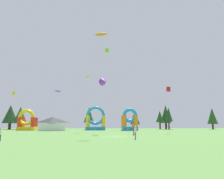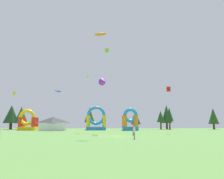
# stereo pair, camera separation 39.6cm
# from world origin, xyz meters

# --- Properties ---
(ground_plane) EXTENTS (120.00, 120.00, 0.00)m
(ground_plane) POSITION_xyz_m (0.00, 0.00, 0.00)
(ground_plane) COLOR #5B8C42
(kite_yellow_box) EXTENTS (1.56, 2.46, 9.34)m
(kite_yellow_box) POSITION_xyz_m (-22.13, 12.91, 8.89)
(kite_yellow_box) COLOR yellow
(kite_yellow_box) RESTS_ON ground_plane
(kite_purple_delta) EXTENTS (2.90, 1.98, 11.07)m
(kite_purple_delta) POSITION_xyz_m (-1.92, 4.74, 10.25)
(kite_purple_delta) COLOR purple
(kite_purple_delta) RESTS_ON ground_plane
(kite_white_box) EXTENTS (0.83, 4.98, 13.52)m
(kite_white_box) POSITION_xyz_m (-5.57, 13.39, 12.89)
(kite_white_box) COLOR white
(kite_white_box) RESTS_ON ground_plane
(kite_orange_parafoil) EXTENTS (5.56, 1.64, 16.62)m
(kite_orange_parafoil) POSITION_xyz_m (-2.47, -4.57, 16.16)
(kite_orange_parafoil) COLOR orange
(kite_orange_parafoil) RESTS_ON ground_plane
(kite_lime_box) EXTENTS (3.76, 6.04, 19.08)m
(kite_lime_box) POSITION_xyz_m (-1.17, 11.12, 18.56)
(kite_lime_box) COLOR #8CD826
(kite_lime_box) RESTS_ON ground_plane
(kite_blue_parafoil) EXTENTS (2.92, 4.13, 11.52)m
(kite_blue_parafoil) POSITION_xyz_m (-14.69, 25.25, 11.16)
(kite_blue_parafoil) COLOR blue
(kite_blue_parafoil) RESTS_ON ground_plane
(kite_red_box) EXTENTS (4.58, 1.02, 10.21)m
(kite_red_box) POSITION_xyz_m (12.56, 10.51, 9.69)
(kite_red_box) COLOR red
(kite_red_box) RESTS_ON ground_plane
(person_near_camera) EXTENTS (0.39, 0.39, 1.77)m
(person_near_camera) POSITION_xyz_m (3.56, 2.74, 1.05)
(person_near_camera) COLOR #33723F
(person_near_camera) RESTS_ON ground_plane
(person_left_edge) EXTENTS (0.35, 0.35, 1.63)m
(person_left_edge) POSITION_xyz_m (-14.71, -10.29, 0.97)
(person_left_edge) COLOR navy
(person_left_edge) RESTS_ON ground_plane
(person_far_side) EXTENTS (0.40, 0.40, 1.86)m
(person_far_side) POSITION_xyz_m (2.31, -7.61, 1.10)
(person_far_side) COLOR #724C8C
(person_far_side) RESTS_ON ground_plane
(inflatable_orange_dome) EXTENTS (5.25, 4.53, 6.46)m
(inflatable_orange_dome) POSITION_xyz_m (-25.21, 33.31, 2.31)
(inflatable_orange_dome) COLOR yellow
(inflatable_orange_dome) RESTS_ON ground_plane
(inflatable_red_slide) EXTENTS (6.17, 4.08, 7.55)m
(inflatable_red_slide) POSITION_xyz_m (-4.12, 34.53, 2.76)
(inflatable_red_slide) COLOR #268CD8
(inflatable_red_slide) RESTS_ON ground_plane
(inflatable_yellow_castle) EXTENTS (4.61, 4.44, 6.69)m
(inflatable_yellow_castle) POSITION_xyz_m (6.22, 30.11, 2.49)
(inflatable_yellow_castle) COLOR #268CD8
(inflatable_yellow_castle) RESTS_ON ground_plane
(festival_tent) EXTENTS (7.28, 3.21, 4.00)m
(festival_tent) POSITION_xyz_m (-16.57, 28.96, 2.00)
(festival_tent) COLOR silver
(festival_tent) RESTS_ON ground_plane
(tree_row_0) EXTENTS (5.27, 5.27, 8.51)m
(tree_row_0) POSITION_xyz_m (-34.22, 43.09, 5.31)
(tree_row_0) COLOR #4C331E
(tree_row_0) RESTS_ON ground_plane
(tree_row_1) EXTENTS (4.61, 4.61, 7.94)m
(tree_row_1) POSITION_xyz_m (-30.80, 43.26, 5.00)
(tree_row_1) COLOR #4C331E
(tree_row_1) RESTS_ON ground_plane
(tree_row_2) EXTENTS (3.60, 3.60, 7.62)m
(tree_row_2) POSITION_xyz_m (-6.63, 41.15, 4.99)
(tree_row_2) COLOR #4C331E
(tree_row_2) RESTS_ON ground_plane
(tree_row_3) EXTENTS (3.52, 3.52, 6.45)m
(tree_row_3) POSITION_xyz_m (9.82, 43.31, 4.06)
(tree_row_3) COLOR #4C331E
(tree_row_3) RESTS_ON ground_plane
(tree_row_4) EXTENTS (2.90, 2.90, 6.63)m
(tree_row_4) POSITION_xyz_m (18.85, 43.15, 4.50)
(tree_row_4) COLOR #4C331E
(tree_row_4) RESTS_ON ground_plane
(tree_row_5) EXTENTS (2.76, 2.76, 7.67)m
(tree_row_5) POSITION_xyz_m (21.17, 40.08, 5.16)
(tree_row_5) COLOR #4C331E
(tree_row_5) RESTS_ON ground_plane
(tree_row_6) EXTENTS (3.92, 3.92, 8.91)m
(tree_row_6) POSITION_xyz_m (21.60, 45.14, 5.53)
(tree_row_6) COLOR #4C331E
(tree_row_6) RESTS_ON ground_plane
(tree_row_7) EXTENTS (3.72, 3.72, 7.67)m
(tree_row_7) POSITION_xyz_m (38.27, 43.19, 4.74)
(tree_row_7) COLOR #4C331E
(tree_row_7) RESTS_ON ground_plane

